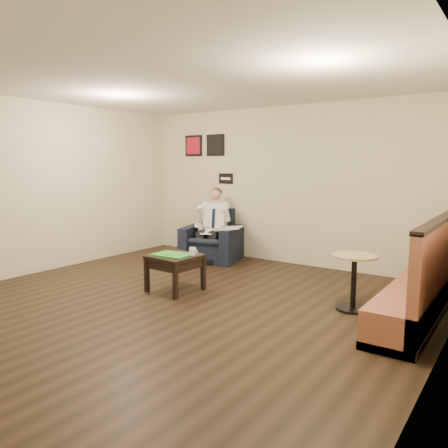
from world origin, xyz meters
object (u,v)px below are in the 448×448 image
Objects in this scene: armchair at (212,235)px; seated_man at (210,227)px; smartphone at (187,253)px; side_table at (175,273)px; green_folder at (172,254)px; cafe_table at (354,282)px; coffee_mug at (192,251)px; banquette at (415,271)px.

armchair is 0.21m from seated_man.
seated_man is 1.79m from smartphone.
side_table is (0.76, -1.90, -0.21)m from armchair.
cafe_table reaches higher than green_folder.
armchair is at bearing 90.00° from seated_man.
smartphone is 2.32m from cafe_table.
armchair is 8.89× the size of coffee_mug.
coffee_mug is at bearing 30.43° from side_table.
side_table is 3.11m from banquette.
seated_man is at bearing 119.64° from coffee_mug.
banquette is at bearing 10.66° from coffee_mug.
coffee_mug is 0.16× the size of cafe_table.
side_table is 0.91× the size of cafe_table.
armchair is at bearing 110.75° from green_folder.
smartphone is (0.07, 0.18, 0.26)m from side_table.
armchair is 1.88× the size of green_folder.
green_folder reaches higher than smartphone.
cafe_table reaches higher than side_table.
banquette is 3.32× the size of cafe_table.
green_folder is (0.69, -1.80, -0.12)m from seated_man.
armchair is 1.91m from smartphone.
seated_man is 1.86× the size of cafe_table.
seated_man reaches higher than side_table.
side_table is 2.42m from cafe_table.
banquette reaches higher than cafe_table.
smartphone is at bearing 62.77° from green_folder.
banquette is (3.78, -1.24, 0.12)m from armchair.
coffee_mug is 0.68× the size of smartphone.
seated_man reaches higher than cafe_table.
seated_man is at bearing 112.23° from side_table.
smartphone is (0.83, -1.72, 0.05)m from armchair.
banquette reaches higher than side_table.
green_folder is 3.13m from banquette.
coffee_mug is (0.25, 0.15, 0.05)m from green_folder.
smartphone is (-0.15, 0.05, -0.05)m from coffee_mug.
cafe_table reaches higher than smartphone.
coffee_mug reaches higher than green_folder.
banquette reaches higher than coffee_mug.
side_table is 5.79× the size of coffee_mug.
side_table is (0.73, -1.78, -0.38)m from seated_man.
smartphone is (0.80, -1.60, -0.12)m from seated_man.
banquette is (3.02, 0.65, 0.33)m from side_table.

